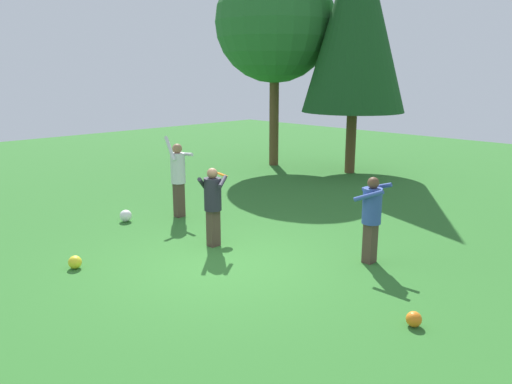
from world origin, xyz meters
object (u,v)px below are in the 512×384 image
person_catcher (372,213)px  frisbee (222,174)px  ball_yellow (75,262)px  tree_far_left (275,22)px  person_bystander (213,201)px  ball_orange (414,319)px  ball_white (126,216)px  person_thrower (178,173)px  tree_left (356,18)px

person_catcher → frisbee: person_catcher is taller
ball_yellow → tree_far_left: 11.94m
person_bystander → ball_orange: (4.42, -0.17, -0.82)m
ball_white → ball_yellow: ball_white is taller
person_catcher → ball_yellow: (-3.48, -3.94, -0.82)m
person_thrower → frisbee: bearing=0.0°
ball_white → tree_left: 9.87m
person_thrower → person_catcher: person_thrower is taller
person_catcher → ball_orange: person_catcher is taller
tree_far_left → ball_yellow: bearing=-65.5°
person_thrower → ball_orange: (6.60, -0.93, -0.95)m
person_bystander → tree_far_left: tree_far_left is taller
person_bystander → tree_left: (-2.45, 8.17, 4.15)m
frisbee → tree_far_left: 9.01m
tree_far_left → tree_left: tree_left is taller
ball_yellow → frisbee: bearing=85.9°
person_thrower → tree_left: tree_left is taller
person_bystander → frisbee: 0.98m
frisbee → ball_yellow: bearing=-94.1°
ball_orange → tree_far_left: (-9.73, 7.55, 4.96)m
person_thrower → tree_left: (-0.28, 7.41, 4.02)m
person_thrower → person_bystander: 2.31m
frisbee → ball_orange: 5.20m
ball_yellow → ball_white: bearing=131.8°
ball_white → tree_left: (0.25, 8.55, 4.94)m
person_catcher → ball_white: bearing=6.3°
person_catcher → tree_left: tree_left is taller
frisbee → person_catcher: bearing=12.3°
frisbee → person_bystander: bearing=-52.0°
frisbee → ball_white: 2.65m
person_catcher → person_bystander: size_ratio=1.00×
ball_yellow → tree_far_left: bearing=114.5°
person_bystander → tree_left: 9.48m
person_catcher → tree_left: 9.43m
person_thrower → tree_far_left: size_ratio=0.27×
ball_yellow → person_catcher: bearing=48.5°
tree_left → ball_orange: bearing=-50.5°
person_bystander → frisbee: person_bystander is taller
ball_orange → tree_left: tree_left is taller
person_catcher → ball_orange: bearing=125.0°
frisbee → ball_orange: bearing=-10.2°
ball_orange → person_thrower: bearing=172.0°
person_catcher → ball_white: (-5.38, -1.81, -0.80)m
tree_left → person_catcher: bearing=-52.7°
ball_orange → tree_left: (-6.88, 8.34, 4.97)m
person_thrower → ball_orange: bearing=-6.8°
ball_yellow → tree_left: bearing=98.8°
frisbee → ball_white: frisbee is taller
person_thrower → ball_white: person_thrower is taller
frisbee → ball_yellow: frisbee is taller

